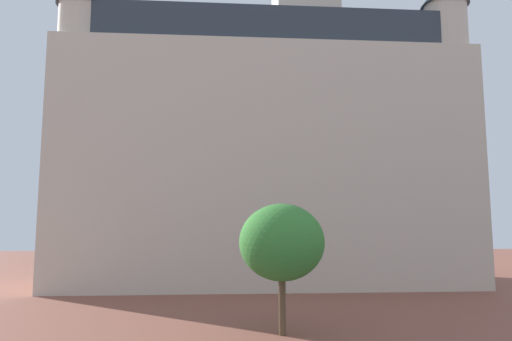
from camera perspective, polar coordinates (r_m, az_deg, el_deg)
landmark_building at (r=32.89m, az=1.71°, el=3.52°), size 27.56×10.72×35.38m
tree_curb_far at (r=17.26m, az=3.26°, el=-9.03°), size 3.22×3.22×4.83m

